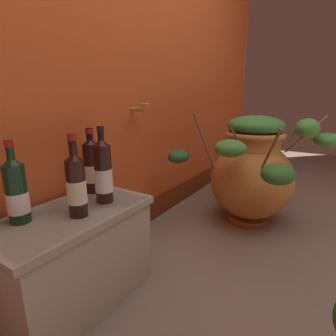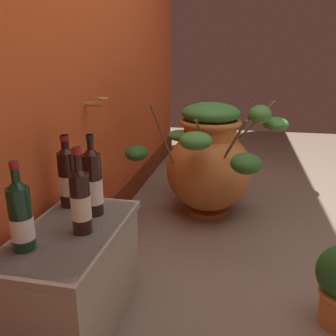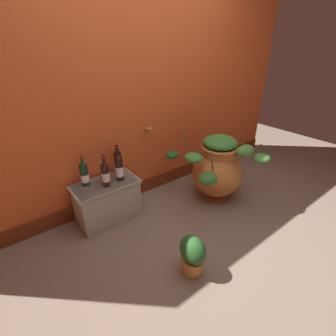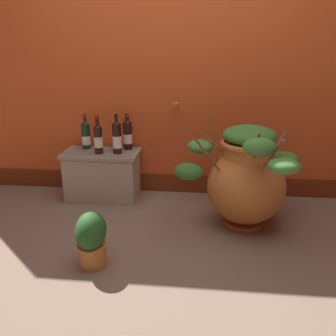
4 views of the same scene
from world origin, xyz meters
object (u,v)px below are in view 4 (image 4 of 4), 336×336
object	(u,v)px
terracotta_urn	(246,177)
wine_bottle_left	(117,137)
wine_bottle_middle	(128,134)
wine_bottle_right	(98,138)
potted_shrub	(92,238)
wine_bottle_back	(86,135)

from	to	relation	value
terracotta_urn	wine_bottle_left	size ratio (longest dim) A/B	2.91
wine_bottle_middle	wine_bottle_right	xyz separation A→B (m)	(-0.21, -0.16, -0.00)
terracotta_urn	potted_shrub	world-z (taller)	terracotta_urn
wine_bottle_right	potted_shrub	distance (m)	1.06
wine_bottle_back	wine_bottle_left	bearing A→B (deg)	-21.15
wine_bottle_right	potted_shrub	bearing A→B (deg)	-76.94
wine_bottle_middle	wine_bottle_back	distance (m)	0.36
terracotta_urn	wine_bottle_back	size ratio (longest dim) A/B	3.14
wine_bottle_right	wine_bottle_middle	bearing A→B (deg)	36.31
terracotta_urn	wine_bottle_right	distance (m)	1.24
wine_bottle_left	wine_bottle_right	distance (m)	0.16
potted_shrub	wine_bottle_left	bearing A→B (deg)	94.12
wine_bottle_right	wine_bottle_back	world-z (taller)	wine_bottle_right
terracotta_urn	wine_bottle_right	size ratio (longest dim) A/B	3.00
wine_bottle_middle	wine_bottle_back	size ratio (longest dim) A/B	1.01
wine_bottle_left	wine_bottle_middle	world-z (taller)	wine_bottle_left
wine_bottle_middle	potted_shrub	size ratio (longest dim) A/B	0.88
wine_bottle_right	potted_shrub	xyz separation A→B (m)	(0.23, -0.97, -0.36)
wine_bottle_middle	wine_bottle_back	bearing A→B (deg)	-176.91
terracotta_urn	potted_shrub	bearing A→B (deg)	-146.60
wine_bottle_middle	potted_shrub	world-z (taller)	wine_bottle_middle
wine_bottle_right	terracotta_urn	bearing A→B (deg)	-16.47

